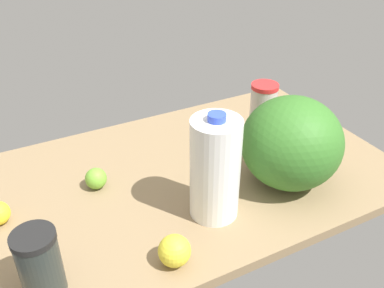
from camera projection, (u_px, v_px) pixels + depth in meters
The scene contains 8 objects.
countertop at pixel (192, 176), 129.47cm from camera, with size 120.00×76.00×3.00cm, color #8A714F.
shaker_bottle at pixel (40, 264), 87.82cm from camera, with size 9.14×9.14×16.10cm.
milk_jug at pixel (215, 169), 106.24cm from camera, with size 12.71×12.71×29.36cm.
watermelon at pixel (291, 143), 118.09cm from camera, with size 28.15×28.15×26.11cm, color #347026.
tumbler_cup at pixel (263, 111), 141.61cm from camera, with size 8.90×8.90×19.15cm.
lemon_loose at pixel (174, 251), 96.59cm from camera, with size 7.58×7.58×7.58cm, color yellow.
orange_by_jug at pixel (313, 130), 142.33cm from camera, with size 7.79×7.79×7.79cm, color orange.
lime_far_back at pixel (96, 178), 120.85cm from camera, with size 6.13×6.13×6.13cm, color #6EAE33.
Camera 1 is at (-48.26, -92.59, 78.67)cm, focal length 40.00 mm.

